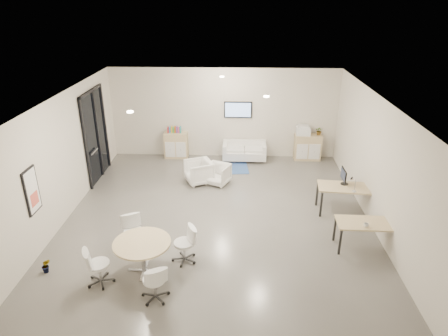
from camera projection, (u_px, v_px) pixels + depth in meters
name	position (u px, v px, depth m)	size (l,w,h in m)	color
room_shell	(217.00, 163.00, 10.02)	(9.60, 10.60, 4.80)	#57544F
glass_door	(95.00, 133.00, 12.49)	(0.09, 1.90, 2.85)	black
artwork	(32.00, 191.00, 8.72)	(0.05, 0.54, 1.04)	black
wall_tv	(238.00, 110.00, 14.03)	(0.98, 0.06, 0.58)	black
ceiling_spots	(211.00, 93.00, 10.16)	(3.14, 4.14, 0.03)	#FFEAC6
sideboard_left	(176.00, 145.00, 14.43)	(0.84, 0.43, 0.94)	tan
sideboard_right	(308.00, 147.00, 14.26)	(0.93, 0.45, 0.93)	tan
books	(174.00, 130.00, 14.20)	(0.48, 0.14, 0.22)	red
printer	(303.00, 130.00, 14.02)	(0.50, 0.43, 0.34)	white
loveseat	(244.00, 152.00, 14.28)	(1.54, 0.78, 0.57)	silver
blue_rug	(227.00, 168.00, 13.66)	(1.45, 0.97, 0.01)	#315198
armchair_left	(199.00, 171.00, 12.51)	(0.78, 0.73, 0.80)	silver
armchair_right	(217.00, 173.00, 12.46)	(0.69, 0.64, 0.71)	silver
desk_rear	(345.00, 189.00, 10.73)	(1.50, 0.86, 0.75)	tan
desk_front	(365.00, 225.00, 9.17)	(1.33, 0.69, 0.69)	tan
monitor	(344.00, 176.00, 10.74)	(0.20, 0.50, 0.44)	black
round_table	(142.00, 245.00, 8.36)	(1.22, 1.22, 0.74)	tan
meeting_chairs	(143.00, 255.00, 8.46)	(2.41, 2.41, 0.82)	white
plant_cabinet	(319.00, 132.00, 14.01)	(0.27, 0.30, 0.24)	#3F7F3F
plant_floor	(47.00, 269.00, 8.56)	(0.19, 0.34, 0.15)	#3F7F3F
cup	(366.00, 225.00, 8.96)	(0.11, 0.09, 0.11)	white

